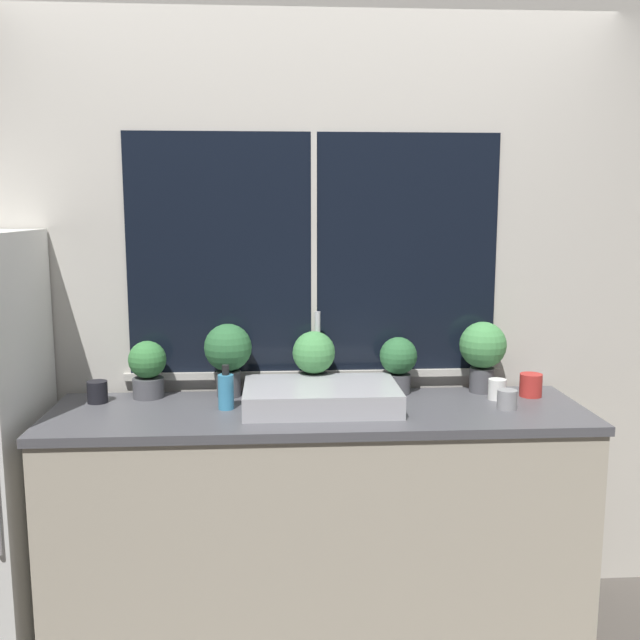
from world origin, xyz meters
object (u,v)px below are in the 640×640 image
object	(u,v)px
potted_plant_far_left	(148,367)
mug_white	(497,389)
soap_bottle	(226,391)
mug_black	(97,392)
potted_plant_right	(398,361)
mug_grey	(507,399)
potted_plant_far_right	(483,349)
potted_plant_center	(314,358)
mug_red	(531,385)
potted_plant_left	(228,352)
sink	(321,396)

from	to	relation	value
potted_plant_far_left	mug_white	distance (m)	1.43
soap_bottle	mug_black	bearing A→B (deg)	166.59
potted_plant_right	mug_black	size ratio (longest dim) A/B	2.74
mug_grey	potted_plant_far_right	bearing A→B (deg)	95.57
potted_plant_far_right	potted_plant_center	bearing A→B (deg)	180.00
mug_grey	mug_white	size ratio (longest dim) A/B	0.91
potted_plant_far_left	mug_red	size ratio (longest dim) A/B	2.49
soap_bottle	mug_black	distance (m)	0.54
soap_bottle	mug_grey	world-z (taller)	soap_bottle
potted_plant_right	potted_plant_far_right	size ratio (longest dim) A/B	0.80
mug_red	potted_plant_left	bearing A→B (deg)	176.23
potted_plant_far_right	potted_plant_far_left	bearing A→B (deg)	180.00
potted_plant_right	mug_grey	xyz separation A→B (m)	(0.38, -0.26, -0.10)
potted_plant_left	mug_grey	xyz separation A→B (m)	(1.09, -0.26, -0.15)
mug_black	soap_bottle	bearing A→B (deg)	-13.41
soap_bottle	mug_red	xyz separation A→B (m)	(1.25, 0.11, -0.03)
sink	potted_plant_far_left	bearing A→B (deg)	164.77
potted_plant_left	soap_bottle	size ratio (longest dim) A/B	1.74
potted_plant_far_left	mug_white	world-z (taller)	potted_plant_far_left
potted_plant_far_left	mug_red	xyz separation A→B (m)	(1.58, -0.08, -0.08)
potted_plant_left	potted_plant_right	world-z (taller)	potted_plant_left
potted_plant_far_left	potted_plant_right	bearing A→B (deg)	0.00
mug_black	mug_white	distance (m)	1.61
potted_plant_far_left	mug_red	world-z (taller)	potted_plant_far_left
potted_plant_far_left	potted_plant_center	bearing A→B (deg)	0.00
potted_plant_center	potted_plant_right	xyz separation A→B (m)	(0.35, 0.00, -0.02)
sink	mug_white	world-z (taller)	sink
mug_red	potted_plant_right	bearing A→B (deg)	171.36
mug_grey	mug_white	distance (m)	0.14
potted_plant_far_left	soap_bottle	world-z (taller)	potted_plant_far_left
mug_grey	potted_plant_center	bearing A→B (deg)	160.64
sink	potted_plant_far_left	xyz separation A→B (m)	(-0.70, 0.19, 0.08)
potted_plant_center	mug_black	bearing A→B (deg)	-175.61
potted_plant_far_right	mug_red	size ratio (longest dim) A/B	3.18
potted_plant_left	mug_black	world-z (taller)	potted_plant_left
potted_plant_far_right	mug_black	world-z (taller)	potted_plant_far_right
mug_grey	mug_white	bearing A→B (deg)	88.19
potted_plant_right	mug_red	size ratio (longest dim) A/B	2.53
mug_red	mug_grey	bearing A→B (deg)	-131.74
potted_plant_right	mug_red	world-z (taller)	potted_plant_right
sink	mug_grey	xyz separation A→B (m)	(0.72, -0.07, -0.01)
potted_plant_far_right	mug_grey	size ratio (longest dim) A/B	3.94
mug_white	potted_plant_center	bearing A→B (deg)	170.97
potted_plant_far_left	potted_plant_left	bearing A→B (deg)	0.00
mug_red	mug_white	bearing A→B (deg)	-166.93
potted_plant_center	soap_bottle	xyz separation A→B (m)	(-0.35, -0.19, -0.08)
potted_plant_center	mug_red	bearing A→B (deg)	-5.25
potted_plant_far_right	mug_grey	world-z (taller)	potted_plant_far_right
sink	mug_red	distance (m)	0.88
soap_bottle	mug_white	world-z (taller)	soap_bottle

